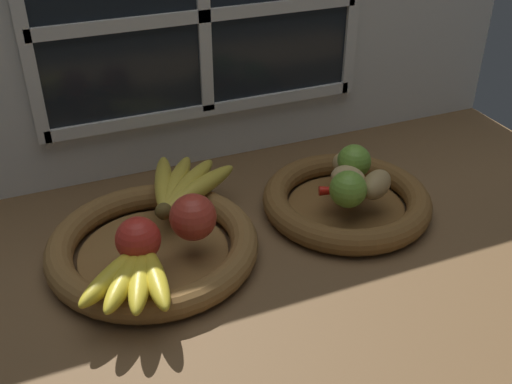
% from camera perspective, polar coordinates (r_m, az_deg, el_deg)
% --- Properties ---
extents(ground_plane, '(1.40, 0.90, 0.03)m').
position_cam_1_polar(ground_plane, '(1.08, 0.39, -4.33)').
color(ground_plane, brown).
extents(back_wall, '(1.40, 0.05, 0.55)m').
position_cam_1_polar(back_wall, '(1.20, -5.24, 15.09)').
color(back_wall, silver).
rests_on(back_wall, ground_plane).
extents(fruit_bowl_left, '(0.35, 0.35, 0.05)m').
position_cam_1_polar(fruit_bowl_left, '(1.01, -9.63, -5.20)').
color(fruit_bowl_left, brown).
rests_on(fruit_bowl_left, ground_plane).
extents(fruit_bowl_right, '(0.31, 0.31, 0.05)m').
position_cam_1_polar(fruit_bowl_right, '(1.13, 8.62, -0.92)').
color(fruit_bowl_right, brown).
rests_on(fruit_bowl_right, ground_plane).
extents(apple_red_front, '(0.07, 0.07, 0.07)m').
position_cam_1_polar(apple_red_front, '(0.93, -11.06, -4.40)').
color(apple_red_front, red).
rests_on(apple_red_front, fruit_bowl_left).
extents(apple_red_right, '(0.08, 0.08, 0.08)m').
position_cam_1_polar(apple_red_right, '(0.97, -5.97, -2.38)').
color(apple_red_right, '#B73828').
rests_on(apple_red_right, fruit_bowl_left).
extents(banana_bunch_front, '(0.14, 0.17, 0.03)m').
position_cam_1_polar(banana_bunch_front, '(0.90, -11.43, -7.75)').
color(banana_bunch_front, gold).
rests_on(banana_bunch_front, fruit_bowl_left).
extents(banana_bunch_back, '(0.18, 0.20, 0.03)m').
position_cam_1_polar(banana_bunch_back, '(1.09, -7.03, 0.65)').
color(banana_bunch_back, gold).
rests_on(banana_bunch_back, fruit_bowl_left).
extents(potato_small, '(0.09, 0.08, 0.05)m').
position_cam_1_polar(potato_small, '(1.09, 11.28, 0.70)').
color(potato_small, '#A38451').
rests_on(potato_small, fruit_bowl_right).
extents(potato_back, '(0.05, 0.07, 0.04)m').
position_cam_1_polar(potato_back, '(1.15, 8.57, 2.47)').
color(potato_back, tan).
rests_on(potato_back, fruit_bowl_right).
extents(potato_large, '(0.06, 0.08, 0.04)m').
position_cam_1_polar(potato_large, '(1.10, 8.81, 1.10)').
color(potato_large, tan).
rests_on(potato_large, fruit_bowl_right).
extents(lime_near, '(0.07, 0.07, 0.07)m').
position_cam_1_polar(lime_near, '(1.05, 8.68, 0.25)').
color(lime_near, '#6B9E33').
rests_on(lime_near, fruit_bowl_right).
extents(lime_far, '(0.06, 0.06, 0.06)m').
position_cam_1_polar(lime_far, '(1.14, 9.22, 2.87)').
color(lime_far, '#6B9E33').
rests_on(lime_far, fruit_bowl_right).
extents(chili_pepper, '(0.10, 0.05, 0.02)m').
position_cam_1_polar(chili_pepper, '(1.10, 8.56, 0.19)').
color(chili_pepper, red).
rests_on(chili_pepper, fruit_bowl_right).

